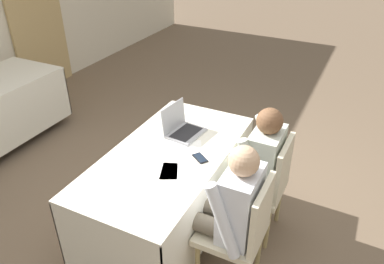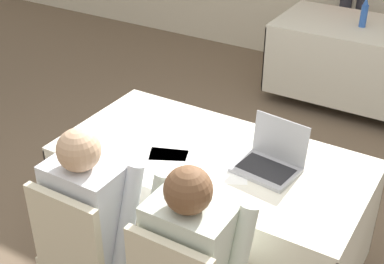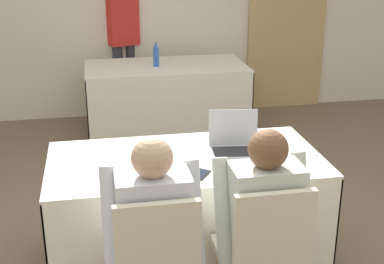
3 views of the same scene
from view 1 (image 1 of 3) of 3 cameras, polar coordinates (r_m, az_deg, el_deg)
ground_plane at (r=3.45m, az=-3.27°, el=-13.70°), size 24.00×24.00×0.00m
conference_table_near at (r=3.08m, az=-3.58°, el=-6.01°), size 1.69×0.86×0.76m
laptop at (r=3.20m, az=-1.47°, el=0.56°), size 0.34×0.31×0.25m
cell_phone at (r=2.90m, az=1.24°, el=-4.00°), size 0.14×0.15×0.01m
paper_beside_laptop at (r=3.03m, az=-1.33°, el=-2.35°), size 0.32×0.36×0.00m
paper_centre_table at (r=2.76m, az=-1.67°, el=-6.08°), size 0.30×0.35×0.00m
paper_left_edge at (r=2.78m, az=-5.29°, el=-5.92°), size 0.32×0.36×0.00m
chair_near_left at (r=2.70m, az=7.58°, el=-14.44°), size 0.44×0.44×0.92m
chair_near_right at (r=3.11m, az=11.12°, el=-7.63°), size 0.44×0.44×0.92m
person_checkered_shirt at (r=2.61m, az=5.63°, el=-11.32°), size 0.50×0.52×1.18m
person_white_shirt at (r=3.03m, az=9.54°, el=-4.77°), size 0.50×0.52×1.18m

